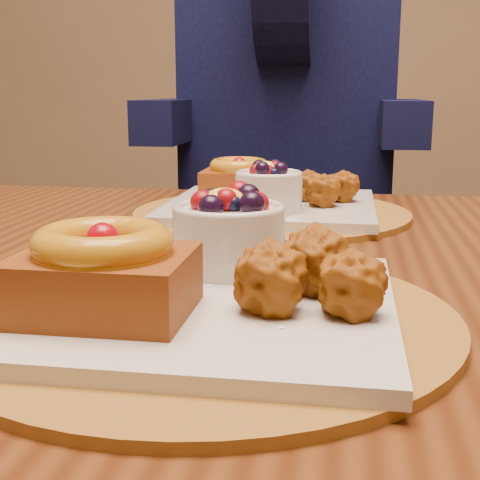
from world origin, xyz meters
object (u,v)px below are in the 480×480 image
Objects in this scene: place_setting_far at (269,200)px; chair_far at (268,279)px; diner at (289,55)px; place_setting_near at (201,284)px; dining_table at (247,322)px.

chair_far is at bearing 96.80° from place_setting_far.
diner is at bearing 92.98° from place_setting_far.
place_setting_near is at bearing -69.37° from chair_far.
dining_table is 0.24m from place_setting_far.
diner is (-0.03, 1.07, 0.22)m from place_setting_near.
dining_table is 0.92m from diner.
chair_far is (-0.08, 1.14, -0.32)m from place_setting_near.
place_setting_far is at bearing 90.64° from dining_table.
chair_far is at bearing 95.38° from dining_table.
chair_far is at bearing 135.05° from diner.
place_setting_far is 0.78m from chair_far.
chair_far is at bearing 94.20° from place_setting_near.
diner reaches higher than place_setting_far.
chair_far is 0.88× the size of diner.
place_setting_near is at bearing -80.95° from diner.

